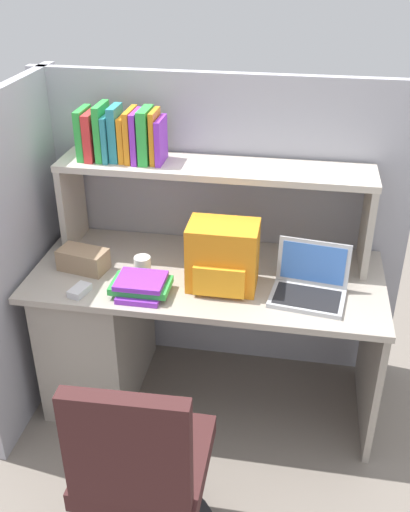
{
  "coord_description": "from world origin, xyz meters",
  "views": [
    {
      "loc": [
        0.38,
        -2.27,
        2.11
      ],
      "look_at": [
        0.0,
        -0.05,
        0.85
      ],
      "focal_mm": 41.2,
      "sensor_mm": 36.0,
      "label": 1
    }
  ],
  "objects_px": {
    "computer_mouse": "(80,291)",
    "paper_cup": "(142,265)",
    "backpack": "(223,257)",
    "tissue_box": "(83,260)",
    "laptop": "(309,285)",
    "office_chair": "(143,484)"
  },
  "relations": [
    {
      "from": "laptop",
      "to": "backpack",
      "type": "xyz_separation_m",
      "value": [
        -0.38,
        0.01,
        0.09
      ]
    },
    {
      "from": "tissue_box",
      "to": "paper_cup",
      "type": "bearing_deg",
      "value": 13.37
    },
    {
      "from": "computer_mouse",
      "to": "paper_cup",
      "type": "relative_size",
      "value": 1.25
    },
    {
      "from": "computer_mouse",
      "to": "tissue_box",
      "type": "xyz_separation_m",
      "value": [
        -0.05,
        0.2,
        0.03
      ]
    },
    {
      "from": "laptop",
      "to": "tissue_box",
      "type": "height_order",
      "value": "laptop"
    },
    {
      "from": "computer_mouse",
      "to": "tissue_box",
      "type": "height_order",
      "value": "tissue_box"
    },
    {
      "from": "computer_mouse",
      "to": "tissue_box",
      "type": "relative_size",
      "value": 0.47
    },
    {
      "from": "laptop",
      "to": "computer_mouse",
      "type": "distance_m",
      "value": 0.99
    },
    {
      "from": "tissue_box",
      "to": "laptop",
      "type": "bearing_deg",
      "value": 8.71
    },
    {
      "from": "computer_mouse",
      "to": "office_chair",
      "type": "bearing_deg",
      "value": -41.02
    },
    {
      "from": "backpack",
      "to": "tissue_box",
      "type": "relative_size",
      "value": 1.36
    },
    {
      "from": "backpack",
      "to": "computer_mouse",
      "type": "xyz_separation_m",
      "value": [
        -0.6,
        -0.17,
        -0.13
      ]
    },
    {
      "from": "laptop",
      "to": "backpack",
      "type": "relative_size",
      "value": 1.13
    },
    {
      "from": "tissue_box",
      "to": "office_chair",
      "type": "distance_m",
      "value": 1.06
    },
    {
      "from": "computer_mouse",
      "to": "paper_cup",
      "type": "bearing_deg",
      "value": 58.76
    },
    {
      "from": "backpack",
      "to": "paper_cup",
      "type": "relative_size",
      "value": 3.61
    },
    {
      "from": "laptop",
      "to": "paper_cup",
      "type": "xyz_separation_m",
      "value": [
        -0.75,
        0.06,
        -0.01
      ]
    },
    {
      "from": "laptop",
      "to": "office_chair",
      "type": "bearing_deg",
      "value": -123.42
    },
    {
      "from": "backpack",
      "to": "office_chair",
      "type": "xyz_separation_m",
      "value": [
        -0.16,
        -0.82,
        -0.48
      ]
    },
    {
      "from": "backpack",
      "to": "tissue_box",
      "type": "height_order",
      "value": "backpack"
    },
    {
      "from": "laptop",
      "to": "tissue_box",
      "type": "xyz_separation_m",
      "value": [
        -1.03,
        0.05,
        -0.0
      ]
    },
    {
      "from": "paper_cup",
      "to": "office_chair",
      "type": "distance_m",
      "value": 0.97
    }
  ]
}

